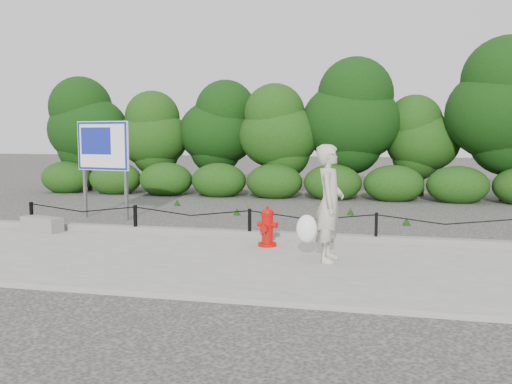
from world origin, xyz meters
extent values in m
plane|color=#2D2B28|center=(0.00, 0.00, 0.00)|extent=(90.00, 90.00, 0.00)
cube|color=gray|center=(0.00, -2.00, 0.04)|extent=(14.00, 4.00, 0.08)
cube|color=slate|center=(0.00, 0.05, 0.15)|extent=(14.00, 0.22, 0.14)
cube|color=black|center=(-5.00, 0.00, 0.38)|extent=(0.06, 0.06, 0.60)
cube|color=black|center=(-2.50, 0.00, 0.38)|extent=(0.06, 0.06, 0.60)
cube|color=black|center=(0.00, 0.00, 0.38)|extent=(0.06, 0.06, 0.60)
cube|color=black|center=(2.50, 0.00, 0.38)|extent=(0.06, 0.06, 0.60)
cylinder|color=black|center=(-3.75, 0.00, 0.60)|extent=(2.50, 0.02, 0.02)
cylinder|color=black|center=(-1.25, 0.00, 0.60)|extent=(2.50, 0.02, 0.02)
cylinder|color=black|center=(1.25, 0.00, 0.60)|extent=(2.50, 0.02, 0.02)
cylinder|color=black|center=(3.75, 0.00, 0.60)|extent=(2.50, 0.02, 0.02)
cylinder|color=black|center=(-8.50, 8.60, 1.07)|extent=(0.18, 0.18, 2.14)
ellipsoid|color=#174710|center=(-8.50, 8.60, 2.57)|extent=(3.17, 2.74, 3.43)
cylinder|color=black|center=(-6.00, 9.00, 0.94)|extent=(0.18, 0.18, 1.87)
ellipsoid|color=#174710|center=(-6.00, 9.00, 2.24)|extent=(2.77, 2.39, 2.99)
cylinder|color=black|center=(-3.50, 9.40, 1.03)|extent=(0.18, 0.18, 2.06)
ellipsoid|color=#174710|center=(-3.50, 9.40, 2.47)|extent=(3.05, 2.63, 3.29)
cylinder|color=black|center=(-1.00, 8.60, 0.97)|extent=(0.18, 0.18, 1.94)
ellipsoid|color=#174710|center=(-1.00, 8.60, 2.33)|extent=(2.87, 2.48, 3.10)
cylinder|color=black|center=(1.50, 9.00, 1.19)|extent=(0.18, 0.18, 2.37)
ellipsoid|color=#174710|center=(1.50, 9.00, 2.85)|extent=(3.51, 3.04, 3.79)
cylinder|color=black|center=(4.00, 9.40, 0.87)|extent=(0.18, 0.18, 1.74)
ellipsoid|color=#174710|center=(4.00, 9.40, 2.08)|extent=(2.57, 2.22, 2.78)
cylinder|color=black|center=(6.50, 8.60, 1.30)|extent=(0.18, 0.18, 2.60)
ellipsoid|color=#174710|center=(6.50, 8.60, 3.12)|extent=(3.85, 3.33, 4.16)
cylinder|color=#BC0907|center=(0.51, -0.70, 0.11)|extent=(0.41, 0.41, 0.06)
cylinder|color=#BC0907|center=(0.51, -0.70, 0.40)|extent=(0.25, 0.25, 0.53)
cylinder|color=#BC0907|center=(0.51, -0.70, 0.68)|extent=(0.30, 0.30, 0.05)
ellipsoid|color=#BC0907|center=(0.51, -0.70, 0.71)|extent=(0.26, 0.26, 0.17)
cylinder|color=#BC0907|center=(0.51, -0.70, 0.81)|extent=(0.07, 0.07, 0.05)
cylinder|color=#BC0907|center=(0.37, -0.67, 0.49)|extent=(0.12, 0.12, 0.11)
cylinder|color=#BC0907|center=(0.65, -0.72, 0.49)|extent=(0.12, 0.12, 0.11)
cylinder|color=#BC0907|center=(0.48, -0.85, 0.43)|extent=(0.17, 0.14, 0.15)
cylinder|color=slate|center=(0.48, -0.82, 0.35)|extent=(0.01, 0.05, 0.11)
imported|color=#B5AF9B|center=(1.75, -1.65, 1.04)|extent=(0.50, 0.72, 1.93)
ellipsoid|color=white|center=(1.40, -1.80, 0.63)|extent=(0.35, 0.27, 0.46)
cube|color=slate|center=(-4.57, -0.25, 0.24)|extent=(1.04, 0.60, 0.31)
cube|color=slate|center=(-5.02, 2.32, 1.26)|extent=(0.09, 0.09, 2.51)
cube|color=slate|center=(-3.72, 2.08, 1.26)|extent=(0.09, 0.09, 2.51)
cube|color=white|center=(-4.38, 2.15, 1.88)|extent=(1.55, 0.33, 1.26)
cube|color=navy|center=(-4.39, 2.12, 1.88)|extent=(1.51, 0.28, 1.22)
cube|color=navy|center=(-4.57, 2.15, 2.01)|extent=(0.93, 0.18, 0.69)
camera|label=1|loc=(2.53, -10.51, 2.15)|focal=38.00mm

